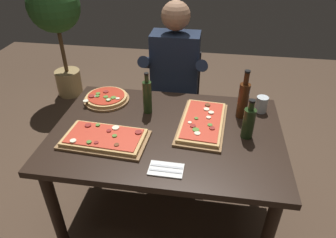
{
  "coord_description": "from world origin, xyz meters",
  "views": [
    {
      "loc": [
        0.24,
        -1.49,
        1.84
      ],
      "look_at": [
        0.0,
        0.05,
        0.79
      ],
      "focal_mm": 32.54,
      "sensor_mm": 36.0,
      "label": 1
    }
  ],
  "objects": [
    {
      "name": "potted_plant_corner",
      "position": [
        -1.45,
        1.6,
        0.92
      ],
      "size": [
        0.55,
        0.55,
        1.32
      ],
      "color": "tan",
      "rests_on": "ground_plane"
    },
    {
      "name": "pizza_round_far",
      "position": [
        -0.48,
        0.29,
        0.76
      ],
      "size": [
        0.32,
        0.32,
        0.05
      ],
      "color": "olive",
      "rests_on": "dining_table"
    },
    {
      "name": "napkin_cutlery_set",
      "position": [
        0.05,
        -0.35,
        0.74
      ],
      "size": [
        0.18,
        0.11,
        0.01
      ],
      "color": "white",
      "rests_on": "dining_table"
    },
    {
      "name": "seated_diner",
      "position": [
        -0.05,
        0.74,
        0.74
      ],
      "size": [
        0.53,
        0.41,
        1.33
      ],
      "color": "#23232D",
      "rests_on": "ground_plane"
    },
    {
      "name": "vinegar_bottle_green",
      "position": [
        0.48,
        0.01,
        0.84
      ],
      "size": [
        0.07,
        0.07,
        0.25
      ],
      "color": "#233819",
      "rests_on": "dining_table"
    },
    {
      "name": "pizza_rectangular_left",
      "position": [
        0.21,
        0.09,
        0.76
      ],
      "size": [
        0.32,
        0.53,
        0.05
      ],
      "color": "olive",
      "rests_on": "dining_table"
    },
    {
      "name": "tumbler_near_camera",
      "position": [
        0.59,
        0.31,
        0.79
      ],
      "size": [
        0.08,
        0.08,
        0.11
      ],
      "color": "silver",
      "rests_on": "dining_table"
    },
    {
      "name": "pizza_rectangular_front",
      "position": [
        -0.34,
        -0.16,
        0.76
      ],
      "size": [
        0.51,
        0.3,
        0.05
      ],
      "color": "olive",
      "rests_on": "dining_table"
    },
    {
      "name": "diner_chair",
      "position": [
        -0.05,
        0.86,
        0.49
      ],
      "size": [
        0.44,
        0.44,
        0.87
      ],
      "color": "black",
      "rests_on": "ground_plane"
    },
    {
      "name": "ground_plane",
      "position": [
        0.0,
        0.0,
        0.0
      ],
      "size": [
        6.4,
        6.4,
        0.0
      ],
      "primitive_type": "plane",
      "color": "#4C3828"
    },
    {
      "name": "oil_bottle_amber",
      "position": [
        -0.16,
        0.19,
        0.86
      ],
      "size": [
        0.06,
        0.06,
        0.29
      ],
      "color": "#233819",
      "rests_on": "dining_table"
    },
    {
      "name": "dining_table",
      "position": [
        0.0,
        0.0,
        0.64
      ],
      "size": [
        1.4,
        0.96,
        0.74
      ],
      "color": "black",
      "rests_on": "ground_plane"
    },
    {
      "name": "wine_bottle_dark",
      "position": [
        0.46,
        0.23,
        0.87
      ],
      "size": [
        0.07,
        0.07,
        0.33
      ],
      "color": "#47230F",
      "rests_on": "dining_table"
    }
  ]
}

